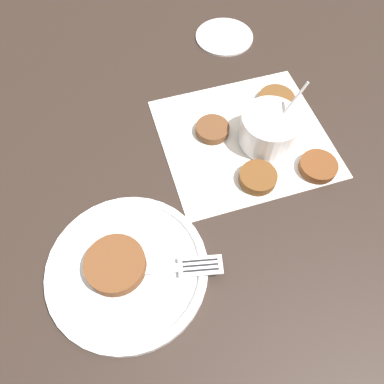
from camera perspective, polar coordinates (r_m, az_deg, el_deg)
ground_plane at (r=0.72m, az=8.31°, el=9.55°), size 4.00×4.00×0.00m
napkin at (r=0.70m, az=7.93°, el=8.24°), size 0.33×0.31×0.00m
sauce_bowl at (r=0.68m, az=11.70°, el=9.18°), size 0.11×0.10×0.12m
fritter_0 at (r=0.76m, az=12.72°, el=13.59°), size 0.07×0.07×0.01m
fritter_1 at (r=0.68m, az=18.68°, el=3.73°), size 0.06×0.06×0.01m
fritter_2 at (r=0.64m, az=10.01°, el=2.20°), size 0.06×0.06×0.02m
fritter_3 at (r=0.70m, az=3.12°, el=9.60°), size 0.06×0.06×0.02m
serving_plate at (r=0.57m, az=-9.84°, el=-11.50°), size 0.24×0.24×0.02m
fritter_on_plate at (r=0.55m, az=-11.57°, el=-10.80°), size 0.09×0.09×0.02m
fork at (r=0.55m, az=-2.24°, el=-11.46°), size 0.17×0.04×0.00m
extra_saucer at (r=0.90m, az=4.95°, el=22.62°), size 0.13×0.13×0.01m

